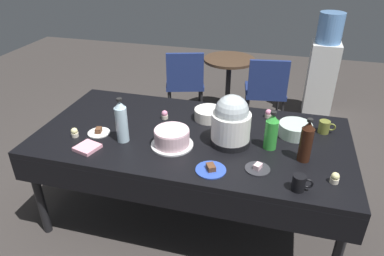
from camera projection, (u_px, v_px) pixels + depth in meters
ground at (192, 213)px, 2.88m from camera, size 9.00×9.00×0.00m
potluck_table at (192, 141)px, 2.54m from camera, size 2.20×1.10×0.75m
frosted_layer_cake at (172, 138)px, 2.35m from camera, size 0.29×0.29×0.12m
slow_cooker at (231, 122)px, 2.33m from camera, size 0.27×0.27×0.35m
glass_salad_bowl at (295, 130)px, 2.48m from camera, size 0.23×0.23×0.09m
ceramic_snack_bowl at (209, 114)px, 2.69m from camera, size 0.22×0.22×0.08m
dessert_plate_white at (99, 132)px, 2.52m from camera, size 0.16×0.16×0.04m
dessert_plate_cobalt at (211, 169)px, 2.13m from camera, size 0.19×0.19×0.04m
dessert_plate_charcoal at (257, 168)px, 2.14m from camera, size 0.15×0.15×0.04m
cupcake_cocoa at (165, 115)px, 2.71m from camera, size 0.05×0.05×0.07m
cupcake_mint at (335, 178)px, 2.01m from camera, size 0.05×0.05×0.07m
cupcake_rose at (75, 133)px, 2.47m from camera, size 0.05×0.05×0.07m
cupcake_vanilla at (268, 114)px, 2.72m from camera, size 0.05×0.05×0.07m
soda_bottle_lime_soda at (271, 132)px, 2.30m from camera, size 0.09×0.09×0.27m
soda_bottle_cola at (306, 142)px, 2.16m from camera, size 0.08×0.08×0.29m
soda_bottle_water at (122, 122)px, 2.36m from camera, size 0.08×0.08×0.32m
coffee_mug_olive at (325, 127)px, 2.51m from camera, size 0.12×0.08×0.09m
coffee_mug_tan at (235, 105)px, 2.82m from camera, size 0.12×0.08×0.09m
coffee_mug_black at (299, 183)px, 1.95m from camera, size 0.12×0.07×0.10m
paper_napkin_stack at (87, 148)px, 2.33m from camera, size 0.17×0.17×0.02m
maroon_chair_left at (185, 80)px, 4.13m from camera, size 0.55×0.55×0.85m
maroon_chair_right at (266, 88)px, 3.91m from camera, size 0.50×0.50×0.85m
round_cafe_table at (229, 76)px, 4.21m from camera, size 0.60×0.60×0.72m
water_cooler at (323, 69)px, 4.17m from camera, size 0.32×0.32×1.24m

